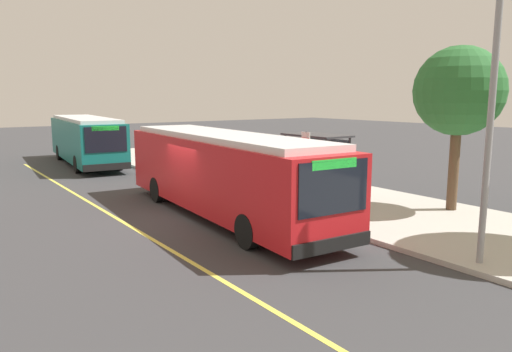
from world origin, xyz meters
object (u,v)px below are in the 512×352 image
at_px(waiting_bench, 322,181).
at_px(route_sign_post, 306,159).
at_px(transit_bus_main, 223,171).
at_px(transit_bus_second, 86,139).

xyz_separation_m(waiting_bench, route_sign_post, (1.69, -2.41, 1.32)).
distance_m(transit_bus_main, route_sign_post, 3.08).
relative_size(transit_bus_main, waiting_bench, 7.47).
bearing_deg(route_sign_post, transit_bus_second, -170.60).
distance_m(transit_bus_main, waiting_bench, 5.40).
bearing_deg(transit_bus_main, route_sign_post, 69.63).
bearing_deg(waiting_bench, transit_bus_main, -83.22).
xyz_separation_m(transit_bus_second, waiting_bench, (15.69, 5.29, -0.98)).
height_order(transit_bus_main, waiting_bench, transit_bus_main).
height_order(transit_bus_second, waiting_bench, transit_bus_second).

